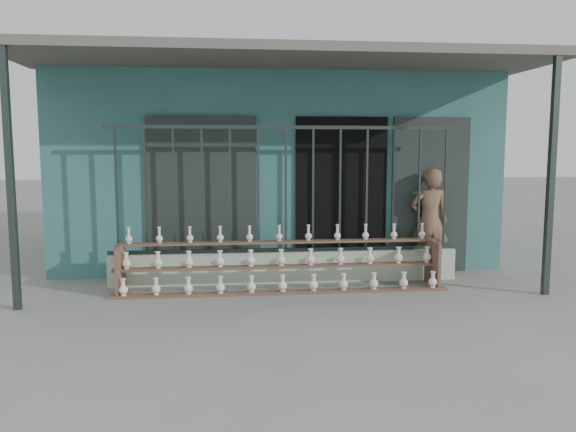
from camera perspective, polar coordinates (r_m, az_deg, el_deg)
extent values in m
plane|color=slate|center=(6.94, 0.88, -9.21)|extent=(60.00, 60.00, 0.00)
cube|color=#2F6360|center=(10.95, -1.82, 5.16)|extent=(7.00, 5.00, 3.20)
cube|color=black|center=(8.64, 5.38, 2.03)|extent=(1.40, 0.12, 2.40)
cube|color=black|center=(8.44, -8.70, 1.87)|extent=(1.60, 0.08, 2.40)
cube|color=black|center=(8.98, 14.22, 2.04)|extent=(1.20, 0.08, 2.40)
cube|color=#59544C|center=(7.96, -0.16, 15.74)|extent=(7.40, 2.00, 0.12)
cube|color=#283330|center=(7.34, -26.37, 3.25)|extent=(0.08, 0.08, 3.10)
cube|color=#283330|center=(8.04, 25.16, 3.56)|extent=(0.08, 0.08, 3.10)
cube|color=#B1CDAF|center=(8.14, -0.22, -5.18)|extent=(5.00, 0.20, 0.45)
cube|color=#283330|center=(8.09, -17.04, 2.51)|extent=(0.03, 0.03, 1.80)
cube|color=#283330|center=(8.02, -14.29, 2.56)|extent=(0.03, 0.03, 1.80)
cube|color=#283330|center=(7.98, -11.51, 2.61)|extent=(0.03, 0.03, 1.80)
cube|color=#283330|center=(7.95, -8.69, 2.66)|extent=(0.03, 0.03, 1.80)
cube|color=#283330|center=(7.94, -5.87, 2.69)|extent=(0.03, 0.03, 1.80)
cube|color=#283330|center=(7.95, -3.04, 2.73)|extent=(0.03, 0.03, 1.80)
cube|color=#283330|center=(7.98, -0.23, 2.75)|extent=(0.03, 0.03, 1.80)
cube|color=#283330|center=(8.03, 2.56, 2.77)|extent=(0.03, 0.03, 1.80)
cube|color=#283330|center=(8.10, 5.30, 2.78)|extent=(0.03, 0.03, 1.80)
cube|color=#283330|center=(8.18, 8.00, 2.78)|extent=(0.03, 0.03, 1.80)
cube|color=#283330|center=(8.29, 10.63, 2.78)|extent=(0.03, 0.03, 1.80)
cube|color=#283330|center=(8.41, 13.19, 2.78)|extent=(0.03, 0.03, 1.80)
cube|color=#283330|center=(8.54, 15.68, 2.77)|extent=(0.03, 0.03, 1.80)
cube|color=#283330|center=(7.97, -0.23, 9.00)|extent=(5.00, 0.04, 0.05)
cube|color=#283330|center=(8.09, -0.22, -3.44)|extent=(5.00, 0.04, 0.05)
cube|color=brown|center=(7.55, -0.54, -7.77)|extent=(4.50, 0.18, 0.03)
cube|color=brown|center=(7.72, -0.72, -5.15)|extent=(4.50, 0.18, 0.03)
cube|color=brown|center=(7.91, -0.89, -2.65)|extent=(4.50, 0.18, 0.03)
cube|color=brown|center=(7.82, -16.67, -5.24)|extent=(0.04, 0.55, 0.64)
cube|color=brown|center=(8.20, 14.47, -4.63)|extent=(0.04, 0.55, 0.64)
imported|color=brown|center=(8.81, 14.17, -0.57)|extent=(0.61, 0.41, 1.63)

